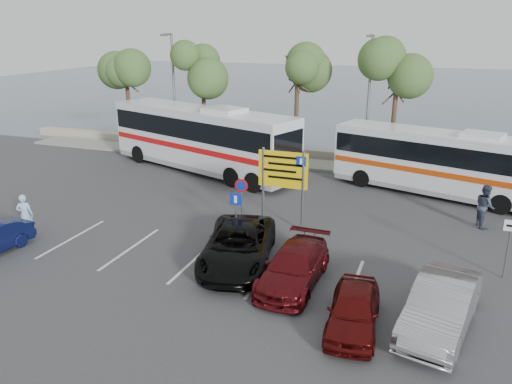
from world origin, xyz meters
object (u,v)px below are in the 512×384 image
(direction_sign, at_px, (283,176))
(car_red, at_px, (353,310))
(coach_bus_left, at_px, (202,141))
(pedestrian_far, at_px, (485,206))
(suv_black, at_px, (238,245))
(car_maroon, at_px, (294,267))
(pedestrian_near, at_px, (25,215))
(street_lamp_left, at_px, (173,88))
(coach_bus_right, at_px, (443,165))
(street_lamp_right, at_px, (368,97))
(car_silver_b, at_px, (441,306))

(direction_sign, xyz_separation_m, car_red, (4.30, -6.70, -1.82))
(coach_bus_left, distance_m, pedestrian_far, 16.39)
(suv_black, bearing_deg, pedestrian_far, 25.82)
(car_maroon, distance_m, pedestrian_near, 11.90)
(street_lamp_left, height_order, coach_bus_right, street_lamp_left)
(direction_sign, height_order, pedestrian_far, direction_sign)
(direction_sign, height_order, suv_black, direction_sign)
(street_lamp_right, distance_m, coach_bus_right, 6.17)
(car_red, distance_m, pedestrian_far, 10.80)
(coach_bus_left, xyz_separation_m, coach_bus_right, (14.00, 0.00, -0.25))
(suv_black, bearing_deg, car_maroon, -31.39)
(direction_sign, relative_size, coach_bus_right, 0.31)
(car_red, bearing_deg, car_silver_b, 14.98)
(street_lamp_right, height_order, direction_sign, street_lamp_right)
(direction_sign, distance_m, coach_bus_left, 10.48)
(coach_bus_right, height_order, pedestrian_near, coach_bus_right)
(car_red, bearing_deg, coach_bus_left, 125.97)
(coach_bus_right, bearing_deg, car_red, -98.93)
(street_lamp_right, height_order, coach_bus_left, street_lamp_right)
(car_red, bearing_deg, street_lamp_left, 127.80)
(direction_sign, distance_m, coach_bus_right, 9.80)
(car_red, relative_size, suv_black, 0.68)
(pedestrian_near, bearing_deg, car_red, 144.87)
(car_maroon, bearing_deg, car_red, -38.88)
(street_lamp_left, distance_m, pedestrian_near, 15.38)
(street_lamp_left, distance_m, direction_sign, 15.24)
(car_maroon, distance_m, car_red, 3.12)
(coach_bus_left, relative_size, car_silver_b, 2.92)
(street_lamp_right, distance_m, car_red, 17.63)
(suv_black, bearing_deg, car_silver_b, -28.44)
(coach_bus_left, distance_m, suv_black, 13.28)
(street_lamp_left, height_order, car_silver_b, street_lamp_left)
(street_lamp_right, bearing_deg, pedestrian_near, -128.84)
(street_lamp_left, height_order, direction_sign, street_lamp_left)
(street_lamp_right, relative_size, coach_bus_left, 0.60)
(coach_bus_left, relative_size, pedestrian_near, 7.20)
(pedestrian_near, height_order, pedestrian_far, pedestrian_far)
(street_lamp_left, relative_size, coach_bus_left, 0.60)
(car_red, bearing_deg, street_lamp_right, 93.54)
(street_lamp_right, bearing_deg, car_maroon, -90.38)
(car_maroon, height_order, car_red, car_maroon)
(coach_bus_right, relative_size, car_silver_b, 2.55)
(direction_sign, relative_size, car_maroon, 0.81)
(street_lamp_right, relative_size, car_red, 2.23)
(pedestrian_near, bearing_deg, car_silver_b, 148.89)
(suv_black, bearing_deg, direction_sign, 69.33)
(street_lamp_right, height_order, suv_black, street_lamp_right)
(suv_black, distance_m, car_silver_b, 7.46)
(direction_sign, bearing_deg, car_red, -57.32)
(pedestrian_near, bearing_deg, car_maroon, 152.69)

